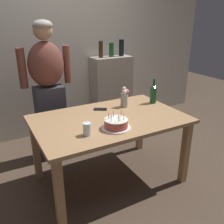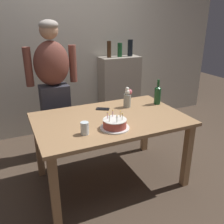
{
  "view_description": "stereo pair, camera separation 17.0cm",
  "coord_description": "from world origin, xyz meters",
  "px_view_note": "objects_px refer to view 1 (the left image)",
  "views": [
    {
      "loc": [
        -1.07,
        -1.98,
        1.68
      ],
      "look_at": [
        -0.03,
        -0.1,
        0.84
      ],
      "focal_mm": 39.01,
      "sensor_mm": 36.0,
      "label": 1
    },
    {
      "loc": [
        -0.92,
        -2.06,
        1.68
      ],
      "look_at": [
        -0.03,
        -0.1,
        0.84
      ],
      "focal_mm": 39.01,
      "sensor_mm": 36.0,
      "label": 2
    }
  ],
  "objects_px": {
    "wine_bottle": "(153,93)",
    "person_man_bearded": "(49,90)",
    "water_glass_near": "(87,129)",
    "flower_vase": "(125,97)",
    "cell_phone": "(100,109)",
    "birthday_cake": "(116,124)"
  },
  "relations": [
    {
      "from": "water_glass_near",
      "to": "cell_phone",
      "type": "height_order",
      "value": "water_glass_near"
    },
    {
      "from": "birthday_cake",
      "to": "wine_bottle",
      "type": "bearing_deg",
      "value": 28.82
    },
    {
      "from": "birthday_cake",
      "to": "person_man_bearded",
      "type": "xyz_separation_m",
      "value": [
        -0.32,
        1.05,
        0.09
      ]
    },
    {
      "from": "wine_bottle",
      "to": "person_man_bearded",
      "type": "distance_m",
      "value": 1.23
    },
    {
      "from": "birthday_cake",
      "to": "person_man_bearded",
      "type": "relative_size",
      "value": 0.16
    },
    {
      "from": "water_glass_near",
      "to": "flower_vase",
      "type": "distance_m",
      "value": 0.79
    },
    {
      "from": "birthday_cake",
      "to": "water_glass_near",
      "type": "height_order",
      "value": "birthday_cake"
    },
    {
      "from": "water_glass_near",
      "to": "person_man_bearded",
      "type": "relative_size",
      "value": 0.07
    },
    {
      "from": "wine_bottle",
      "to": "cell_phone",
      "type": "bearing_deg",
      "value": 171.58
    },
    {
      "from": "cell_phone",
      "to": "flower_vase",
      "type": "distance_m",
      "value": 0.3
    },
    {
      "from": "flower_vase",
      "to": "water_glass_near",
      "type": "bearing_deg",
      "value": -145.32
    },
    {
      "from": "birthday_cake",
      "to": "person_man_bearded",
      "type": "bearing_deg",
      "value": 106.97
    },
    {
      "from": "wine_bottle",
      "to": "flower_vase",
      "type": "relative_size",
      "value": 1.26
    },
    {
      "from": "birthday_cake",
      "to": "person_man_bearded",
      "type": "height_order",
      "value": "person_man_bearded"
    },
    {
      "from": "person_man_bearded",
      "to": "wine_bottle",
      "type": "bearing_deg",
      "value": 148.35
    },
    {
      "from": "birthday_cake",
      "to": "flower_vase",
      "type": "height_order",
      "value": "flower_vase"
    },
    {
      "from": "water_glass_near",
      "to": "cell_phone",
      "type": "xyz_separation_m",
      "value": [
        0.37,
        0.5,
        -0.05
      ]
    },
    {
      "from": "wine_bottle",
      "to": "person_man_bearded",
      "type": "bearing_deg",
      "value": 148.35
    },
    {
      "from": "cell_phone",
      "to": "person_man_bearded",
      "type": "xyz_separation_m",
      "value": [
        -0.41,
        0.55,
        0.13
      ]
    },
    {
      "from": "water_glass_near",
      "to": "flower_vase",
      "type": "bearing_deg",
      "value": 34.68
    },
    {
      "from": "water_glass_near",
      "to": "flower_vase",
      "type": "height_order",
      "value": "flower_vase"
    },
    {
      "from": "wine_bottle",
      "to": "flower_vase",
      "type": "distance_m",
      "value": 0.37
    }
  ]
}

